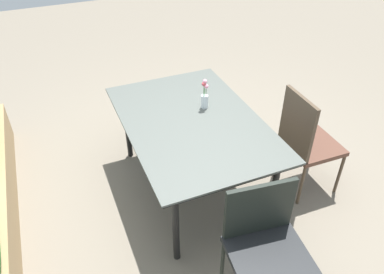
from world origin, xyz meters
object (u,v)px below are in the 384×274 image
object	(u,v)px
chair_near_left	(306,139)
chair_end_left	(267,245)
flower_vase	(205,97)
dining_table	(192,126)

from	to	relation	value
chair_near_left	chair_end_left	bearing A→B (deg)	-46.05
chair_end_left	flower_vase	distance (m)	1.34
dining_table	chair_near_left	distance (m)	0.96
dining_table	flower_vase	world-z (taller)	flower_vase
chair_end_left	flower_vase	world-z (taller)	flower_vase
dining_table	flower_vase	bearing A→B (deg)	-50.74
dining_table	chair_near_left	size ratio (longest dim) A/B	1.63
chair_near_left	chair_end_left	distance (m)	1.19
chair_end_left	flower_vase	xyz separation A→B (m)	(1.29, -0.16, 0.30)
dining_table	flower_vase	size ratio (longest dim) A/B	5.95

